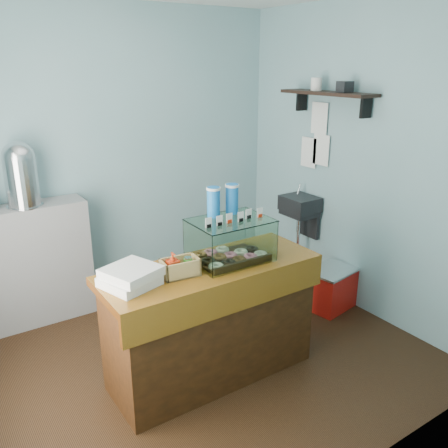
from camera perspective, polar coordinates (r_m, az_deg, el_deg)
ground at (r=4.00m, az=-3.49°, el=-15.61°), size 3.50×3.50×0.00m
room_shell at (r=3.37m, az=-3.76°, el=9.26°), size 3.54×3.04×2.82m
counter at (r=3.57m, az=-1.53°, el=-11.51°), size 1.60×0.60×0.90m
back_shelf at (r=4.59m, az=-22.05°, el=-4.54°), size 1.00×0.32×1.10m
display_case at (r=3.43m, az=0.51°, el=-1.51°), size 0.57×0.42×0.53m
condiment_crate at (r=3.21m, az=-5.43°, el=-5.20°), size 0.26×0.17×0.18m
pastry_boxes at (r=3.12m, az=-11.19°, el=-6.23°), size 0.41×0.40×0.12m
coffee_urn at (r=4.33m, az=-23.29°, el=5.68°), size 0.30×0.30×0.55m
red_cooler at (r=4.72m, az=12.71°, el=-7.53°), size 0.51×0.42×0.40m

